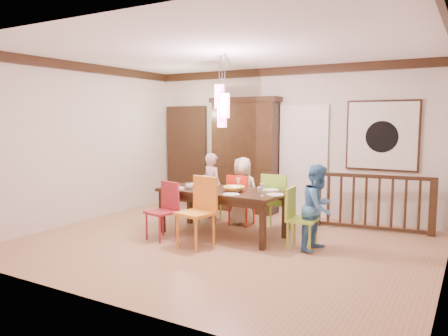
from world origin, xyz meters
The scene contains 36 objects.
floor centered at (0.00, 0.00, 0.00)m, with size 6.00×6.00×0.00m, color #A67450.
ceiling centered at (0.00, 0.00, 2.90)m, with size 6.00×6.00×0.00m, color white.
wall_back centered at (0.00, 2.50, 1.45)m, with size 6.00×6.00×0.00m, color beige.
wall_left centered at (-3.00, 0.00, 1.45)m, with size 5.00×5.00×0.00m, color beige.
crown_molding centered at (0.00, 0.00, 2.82)m, with size 6.00×5.00×0.16m, color black, non-canonical shape.
panel_door centered at (-2.40, 2.45, 1.05)m, with size 1.04×0.07×2.24m, color black.
white_doorway centered at (0.35, 2.46, 1.05)m, with size 0.97×0.05×2.22m, color silver.
painting centered at (1.80, 2.46, 1.60)m, with size 1.25×0.06×1.25m.
pendant_cluster centered at (-0.28, 0.40, 2.11)m, with size 0.27×0.21×1.14m.
dining_table centered at (-0.28, 0.40, 0.66)m, with size 2.08×1.01×0.75m.
chair_far_left centered at (-0.94, 1.10, 0.48)m, with size 0.45×0.45×0.83m.
chair_far_mid centered at (-0.32, 1.18, 0.52)m, with size 0.43×0.43×0.91m.
chair_far_right centered at (0.38, 1.15, 0.56)m, with size 0.48×0.48×0.98m.
chair_near_left centered at (-0.97, -0.30, 0.52)m, with size 0.49×0.49×0.90m.
chair_near_mid centered at (-0.29, -0.35, 0.59)m, with size 0.54×0.54×1.04m.
chair_end_right centered at (1.12, 0.33, 0.51)m, with size 0.42×0.42×0.89m.
china_hutch centered at (-0.84, 2.30, 1.17)m, with size 1.47×0.46×2.33m.
balustrade centered at (1.78, 1.95, 0.50)m, with size 2.00×0.33×0.96m.
person_far_left centered at (-1.02, 1.30, 0.63)m, with size 0.46×0.30×1.26m, color #FCC0D2.
person_far_mid centered at (-0.33, 1.21, 0.61)m, with size 0.60×0.39×1.22m, color beige.
person_end_right centered at (1.33, 0.41, 0.62)m, with size 0.61×0.47×1.25m, color #427FBA.
serving_bowl centered at (-0.03, 0.36, 0.79)m, with size 0.34×0.34×0.08m, color gold.
small_bowl centered at (-0.52, 0.50, 0.78)m, with size 0.22×0.22×0.07m, color white.
cup_left centered at (-0.79, 0.20, 0.79)m, with size 0.11×0.11×0.09m, color silver.
cup_right centered at (0.37, 0.48, 0.79)m, with size 0.09×0.09×0.09m, color silver.
plate_far_left centered at (-0.96, 0.67, 0.76)m, with size 0.26×0.26×0.01m, color white.
plate_far_mid centered at (-0.20, 0.76, 0.76)m, with size 0.26×0.26×0.01m, color white.
plate_far_right centered at (0.43, 0.75, 0.76)m, with size 0.26×0.26×0.01m, color white.
plate_near_left centered at (-0.99, 0.12, 0.76)m, with size 0.26×0.26×0.01m, color white.
plate_near_mid centered at (0.09, 0.06, 0.76)m, with size 0.26×0.26×0.01m, color white.
plate_end_right centered at (0.67, 0.37, 0.76)m, with size 0.26×0.26×0.01m, color white.
wine_glass_a centered at (-0.71, 0.56, 0.84)m, with size 0.08×0.08×0.19m, color #590C19, non-canonical shape.
wine_glass_b centered at (-0.06, 0.56, 0.84)m, with size 0.08×0.08×0.19m, color silver, non-canonical shape.
wine_glass_c centered at (-0.35, 0.15, 0.84)m, with size 0.08×0.08×0.19m, color #590C19, non-canonical shape.
wine_glass_d centered at (0.53, 0.21, 0.84)m, with size 0.08×0.08×0.19m, color silver, non-canonical shape.
napkin centered at (-0.35, 0.05, 0.76)m, with size 0.18×0.14×0.01m, color #D83359.
Camera 1 is at (3.26, -5.62, 1.89)m, focal length 35.00 mm.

